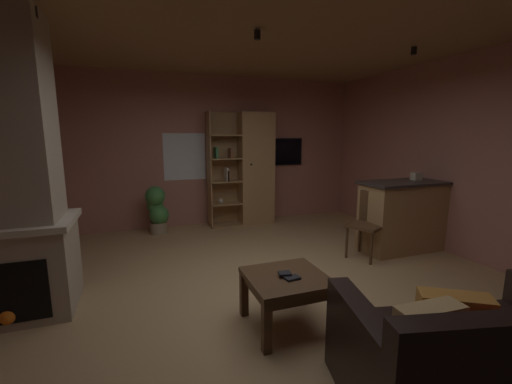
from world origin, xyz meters
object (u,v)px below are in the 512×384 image
object	(u,v)px
table_book_1	(285,273)
potted_floor_plant	(157,209)
kitchen_bar_counter	(409,215)
tissue_box	(416,176)
table_book_0	(292,278)
wall_mounted_tv	(280,152)
leather_couch	(476,364)
coffee_table	(287,285)
stone_fireplace	(6,184)
dining_chair	(369,220)
bookshelf_cabinet	(252,169)

from	to	relation	value
table_book_1	potted_floor_plant	distance (m)	3.41
potted_floor_plant	table_book_1	bearing A→B (deg)	-74.77
kitchen_bar_counter	tissue_box	bearing A→B (deg)	23.32
table_book_0	wall_mounted_tv	xyz separation A→B (m)	(1.52, 3.73, 0.88)
kitchen_bar_counter	leather_couch	size ratio (longest dim) A/B	0.86
potted_floor_plant	wall_mounted_tv	distance (m)	2.65
coffee_table	wall_mounted_tv	world-z (taller)	wall_mounted_tv
stone_fireplace	potted_floor_plant	size ratio (longest dim) A/B	3.31
stone_fireplace	leather_couch	size ratio (longest dim) A/B	1.59
tissue_box	potted_floor_plant	xyz separation A→B (m)	(-3.64, 1.99, -0.65)
kitchen_bar_counter	dining_chair	bearing A→B (deg)	-175.16
tissue_box	table_book_1	xyz separation A→B (m)	(-2.75, -1.30, -0.58)
leather_couch	table_book_1	world-z (taller)	leather_couch
kitchen_bar_counter	dining_chair	distance (m)	0.78
bookshelf_cabinet	tissue_box	xyz separation A→B (m)	(1.86, -2.15, 0.04)
potted_floor_plant	leather_couch	bearing A→B (deg)	-70.03
bookshelf_cabinet	potted_floor_plant	distance (m)	1.89
table_book_1	kitchen_bar_counter	bearing A→B (deg)	25.44
bookshelf_cabinet	potted_floor_plant	size ratio (longest dim) A/B	2.52
bookshelf_cabinet	kitchen_bar_counter	distance (m)	2.85
kitchen_bar_counter	coffee_table	bearing A→B (deg)	-154.51
coffee_table	table_book_0	world-z (taller)	table_book_0
leather_couch	table_book_0	xyz separation A→B (m)	(-0.70, 1.14, 0.18)
table_book_1	leather_couch	bearing A→B (deg)	-58.55
leather_couch	dining_chair	size ratio (longest dim) A/B	1.90
stone_fireplace	table_book_1	size ratio (longest dim) A/B	25.91
kitchen_bar_counter	leather_couch	distance (m)	3.09
kitchen_bar_counter	dining_chair	xyz separation A→B (m)	(-0.77, -0.07, 0.01)
tissue_box	potted_floor_plant	world-z (taller)	tissue_box
bookshelf_cabinet	coffee_table	size ratio (longest dim) A/B	3.08
bookshelf_cabinet	table_book_1	bearing A→B (deg)	-104.36
coffee_table	table_book_1	bearing A→B (deg)	-159.95
table_book_1	wall_mounted_tv	size ratio (longest dim) A/B	0.11
bookshelf_cabinet	wall_mounted_tv	size ratio (longest dim) A/B	2.19
bookshelf_cabinet	kitchen_bar_counter	world-z (taller)	bookshelf_cabinet
coffee_table	wall_mounted_tv	bearing A→B (deg)	67.17
leather_couch	coffee_table	size ratio (longest dim) A/B	2.54
tissue_box	table_book_0	xyz separation A→B (m)	(-2.71, -1.37, -0.60)
stone_fireplace	dining_chair	bearing A→B (deg)	1.27
stone_fireplace	bookshelf_cabinet	xyz separation A→B (m)	(3.18, 2.37, -0.21)
bookshelf_cabinet	stone_fireplace	bearing A→B (deg)	-143.30
bookshelf_cabinet	wall_mounted_tv	world-z (taller)	bookshelf_cabinet
bookshelf_cabinet	potted_floor_plant	xyz separation A→B (m)	(-1.78, -0.16, -0.61)
kitchen_bar_counter	potted_floor_plant	world-z (taller)	kitchen_bar_counter
stone_fireplace	table_book_0	size ratio (longest dim) A/B	21.18
stone_fireplace	kitchen_bar_counter	distance (m)	4.96
table_book_0	wall_mounted_tv	size ratio (longest dim) A/B	0.14
table_book_0	table_book_1	xyz separation A→B (m)	(-0.04, 0.07, 0.02)
tissue_box	kitchen_bar_counter	bearing A→B (deg)	-156.68
potted_floor_plant	coffee_table	bearing A→B (deg)	-74.33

